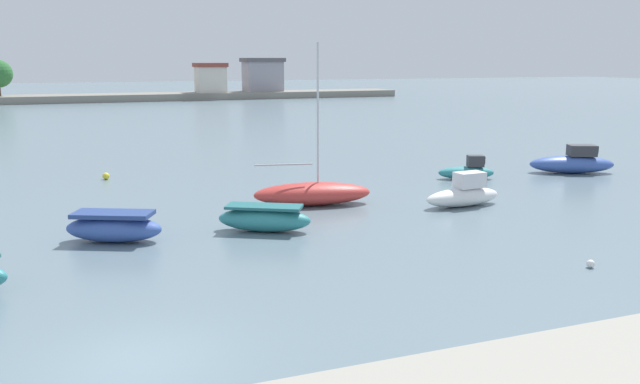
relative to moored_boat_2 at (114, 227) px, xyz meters
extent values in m
plane|color=slate|center=(-0.19, -10.65, -0.55)|extent=(400.00, 400.00, 0.00)
ellipsoid|color=#3856A8|center=(0.00, 0.00, -0.06)|extent=(3.94, 2.85, 0.99)
cube|color=navy|center=(0.00, 0.00, 0.52)|extent=(3.18, 2.33, 0.16)
ellipsoid|color=teal|center=(5.75, -0.60, -0.07)|extent=(3.91, 2.93, 0.96)
cube|color=#226367|center=(5.75, -0.60, 0.46)|extent=(3.15, 2.39, 0.11)
ellipsoid|color=#C63833|center=(9.24, 3.25, -0.01)|extent=(5.85, 2.92, 1.07)
cylinder|color=silver|center=(9.50, 3.20, 3.77)|extent=(0.10, 0.10, 6.49)
cylinder|color=#B7B7BC|center=(7.91, 3.52, 1.42)|extent=(2.69, 0.62, 0.08)
ellipsoid|color=white|center=(15.76, 0.44, -0.11)|extent=(4.07, 1.51, 0.87)
cube|color=silver|center=(16.11, 0.46, 0.69)|extent=(1.44, 0.92, 0.73)
cube|color=black|center=(16.80, 0.50, 0.76)|extent=(0.13, 0.75, 0.51)
ellipsoid|color=teal|center=(19.92, 6.41, -0.18)|extent=(3.40, 2.11, 0.74)
cube|color=#333338|center=(20.40, 6.24, 0.51)|extent=(1.07, 0.92, 0.64)
cube|color=black|center=(20.82, 6.08, 0.57)|extent=(0.27, 0.57, 0.45)
ellipsoid|color=#3856A8|center=(27.09, 5.88, -0.03)|extent=(5.32, 3.53, 1.05)
cube|color=#333338|center=(27.60, 5.66, 0.83)|extent=(1.84, 1.52, 0.66)
cube|color=black|center=(28.33, 5.35, 0.90)|extent=(0.42, 0.84, 0.46)
sphere|color=white|center=(14.55, -9.00, -0.42)|extent=(0.27, 0.27, 0.27)
sphere|color=yellow|center=(0.43, 13.77, -0.35)|extent=(0.40, 0.40, 0.40)
cube|color=gray|center=(-0.19, 89.57, 0.03)|extent=(113.46, 8.13, 1.17)
cube|color=beige|center=(22.13, 89.32, 2.82)|extent=(4.74, 5.45, 4.41)
cube|color=brown|center=(22.13, 89.32, 5.37)|extent=(5.21, 6.00, 0.70)
cube|color=#99939E|center=(32.00, 90.54, 3.25)|extent=(6.51, 5.31, 5.27)
cube|color=#565156|center=(32.00, 90.54, 6.24)|extent=(7.16, 5.84, 0.70)
cylinder|color=brown|center=(-11.51, 90.23, 1.48)|extent=(0.36, 0.36, 1.73)
camera|label=1|loc=(-1.21, -24.92, 6.22)|focal=36.28mm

